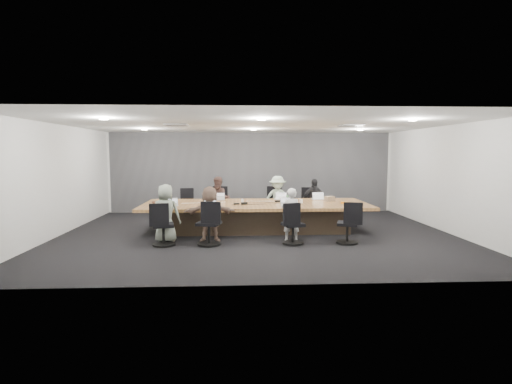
{
  "coord_description": "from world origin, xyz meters",
  "views": [
    {
      "loc": [
        -0.52,
        -10.13,
        2.09
      ],
      "look_at": [
        0.0,
        0.4,
        1.05
      ],
      "focal_mm": 28.0,
      "sensor_mm": 36.0,
      "label": 1
    }
  ],
  "objects_px": {
    "person_3": "(314,200)",
    "mug_brown": "(153,203)",
    "conference_table": "(256,216)",
    "chair_4": "(163,229)",
    "bottle_green_left": "(160,197)",
    "chair_5": "(209,227)",
    "person_5": "(210,214)",
    "stapler": "(244,203)",
    "chair_0": "(185,208)",
    "snack_packet": "(344,203)",
    "laptop_1": "(219,200)",
    "laptop_3": "(317,199)",
    "chair_3": "(311,207)",
    "chair_2": "(276,206)",
    "chair_6": "(293,228)",
    "person_2": "(278,199)",
    "person_4": "(166,213)",
    "chair_7": "(347,227)",
    "canvas_bag": "(329,199)",
    "bottle_green_right": "(287,200)",
    "person_1": "(219,199)",
    "laptop_6": "(288,207)",
    "chair_1": "(220,206)",
    "laptop_4": "(170,207)",
    "laptop_2": "(279,199)",
    "laptop_5": "(211,207)"
  },
  "relations": [
    {
      "from": "person_1",
      "to": "conference_table",
      "type": "bearing_deg",
      "value": -51.43
    },
    {
      "from": "conference_table",
      "to": "person_3",
      "type": "relative_size",
      "value": 4.62
    },
    {
      "from": "chair_2",
      "to": "bottle_green_right",
      "type": "bearing_deg",
      "value": 104.28
    },
    {
      "from": "chair_3",
      "to": "person_5",
      "type": "bearing_deg",
      "value": 65.12
    },
    {
      "from": "chair_4",
      "to": "laptop_1",
      "type": "bearing_deg",
      "value": 53.33
    },
    {
      "from": "person_2",
      "to": "person_5",
      "type": "height_order",
      "value": "person_2"
    },
    {
      "from": "bottle_green_right",
      "to": "canvas_bag",
      "type": "relative_size",
      "value": 0.99
    },
    {
      "from": "person_4",
      "to": "snack_packet",
      "type": "distance_m",
      "value": 4.67
    },
    {
      "from": "person_5",
      "to": "laptop_6",
      "type": "xyz_separation_m",
      "value": [
        1.91,
        0.55,
        0.09
      ]
    },
    {
      "from": "chair_7",
      "to": "canvas_bag",
      "type": "height_order",
      "value": "canvas_bag"
    },
    {
      "from": "chair_0",
      "to": "mug_brown",
      "type": "height_order",
      "value": "mug_brown"
    },
    {
      "from": "person_2",
      "to": "laptop_4",
      "type": "distance_m",
      "value": 3.6
    },
    {
      "from": "chair_3",
      "to": "chair_2",
      "type": "bearing_deg",
      "value": 19.45
    },
    {
      "from": "chair_7",
      "to": "mug_brown",
      "type": "distance_m",
      "value": 4.88
    },
    {
      "from": "laptop_1",
      "to": "person_5",
      "type": "height_order",
      "value": "person_5"
    },
    {
      "from": "person_3",
      "to": "bottle_green_left",
      "type": "height_order",
      "value": "person_3"
    },
    {
      "from": "chair_3",
      "to": "person_5",
      "type": "height_order",
      "value": "person_5"
    },
    {
      "from": "chair_1",
      "to": "person_2",
      "type": "relative_size",
      "value": 0.62
    },
    {
      "from": "person_3",
      "to": "mug_brown",
      "type": "distance_m",
      "value": 4.8
    },
    {
      "from": "chair_5",
      "to": "stapler",
      "type": "bearing_deg",
      "value": 75.0
    },
    {
      "from": "person_3",
      "to": "laptop_6",
      "type": "bearing_deg",
      "value": -118.38
    },
    {
      "from": "laptop_1",
      "to": "laptop_2",
      "type": "xyz_separation_m",
      "value": [
        1.76,
        0.0,
        0.0
      ]
    },
    {
      "from": "person_1",
      "to": "stapler",
      "type": "relative_size",
      "value": 8.06
    },
    {
      "from": "conference_table",
      "to": "chair_6",
      "type": "xyz_separation_m",
      "value": [
        0.77,
        -1.7,
        -0.02
      ]
    },
    {
      "from": "mug_brown",
      "to": "snack_packet",
      "type": "height_order",
      "value": "mug_brown"
    },
    {
      "from": "chair_5",
      "to": "person_5",
      "type": "height_order",
      "value": "person_5"
    },
    {
      "from": "chair_6",
      "to": "chair_2",
      "type": "bearing_deg",
      "value": 74.4
    },
    {
      "from": "chair_7",
      "to": "person_4",
      "type": "relative_size",
      "value": 0.57
    },
    {
      "from": "chair_2",
      "to": "chair_6",
      "type": "relative_size",
      "value": 1.13
    },
    {
      "from": "laptop_3",
      "to": "chair_3",
      "type": "bearing_deg",
      "value": -94.64
    },
    {
      "from": "chair_4",
      "to": "person_2",
      "type": "distance_m",
      "value": 4.21
    },
    {
      "from": "stapler",
      "to": "chair_0",
      "type": "bearing_deg",
      "value": 108.23
    },
    {
      "from": "chair_2",
      "to": "chair_3",
      "type": "height_order",
      "value": "chair_2"
    },
    {
      "from": "chair_0",
      "to": "bottle_green_left",
      "type": "relative_size",
      "value": 3.12
    },
    {
      "from": "chair_0",
      "to": "person_4",
      "type": "xyz_separation_m",
      "value": [
        -0.06,
        -3.05,
        0.3
      ]
    },
    {
      "from": "bottle_green_right",
      "to": "snack_packet",
      "type": "relative_size",
      "value": 1.43
    },
    {
      "from": "conference_table",
      "to": "chair_4",
      "type": "height_order",
      "value": "chair_4"
    },
    {
      "from": "laptop_2",
      "to": "laptop_5",
      "type": "xyz_separation_m",
      "value": [
        -1.87,
        -1.6,
        0.0
      ]
    },
    {
      "from": "person_4",
      "to": "mug_brown",
      "type": "relative_size",
      "value": 11.68
    },
    {
      "from": "person_1",
      "to": "person_3",
      "type": "bearing_deg",
      "value": 1.08
    },
    {
      "from": "person_2",
      "to": "stapler",
      "type": "bearing_deg",
      "value": -121.31
    },
    {
      "from": "chair_4",
      "to": "chair_2",
      "type": "bearing_deg",
      "value": 37.26
    },
    {
      "from": "chair_4",
      "to": "bottle_green_left",
      "type": "relative_size",
      "value": 3.14
    },
    {
      "from": "person_3",
      "to": "bottle_green_left",
      "type": "xyz_separation_m",
      "value": [
        -4.48,
        -0.77,
        0.21
      ]
    },
    {
      "from": "chair_0",
      "to": "mug_brown",
      "type": "relative_size",
      "value": 6.63
    },
    {
      "from": "snack_packet",
      "to": "laptop_1",
      "type": "bearing_deg",
      "value": 163.77
    },
    {
      "from": "chair_2",
      "to": "mug_brown",
      "type": "relative_size",
      "value": 7.33
    },
    {
      "from": "chair_6",
      "to": "snack_packet",
      "type": "distance_m",
      "value": 2.23
    },
    {
      "from": "person_2",
      "to": "mug_brown",
      "type": "distance_m",
      "value": 3.78
    },
    {
      "from": "chair_4",
      "to": "chair_7",
      "type": "height_order",
      "value": "chair_4"
    }
  ]
}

